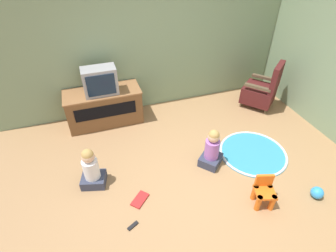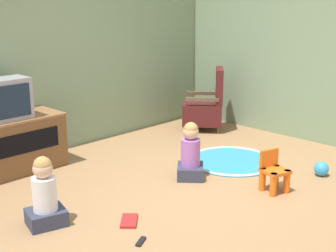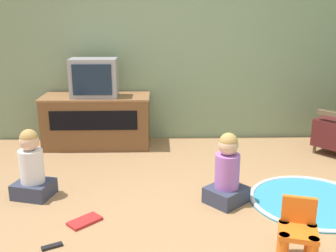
% 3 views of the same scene
% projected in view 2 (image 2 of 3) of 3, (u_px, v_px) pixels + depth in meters
% --- Properties ---
extents(ground_plane, '(30.00, 30.00, 0.00)m').
position_uv_depth(ground_plane, '(185.00, 192.00, 4.91)').
color(ground_plane, '#9E754C').
extents(wall_back, '(5.69, 0.12, 2.65)m').
position_uv_depth(wall_back, '(50.00, 50.00, 5.94)').
color(wall_back, gray).
rests_on(wall_back, ground_plane).
extents(tv_cabinet, '(1.33, 0.56, 0.65)m').
position_uv_depth(tv_cabinet, '(6.00, 145.00, 5.36)').
color(tv_cabinet, brown).
rests_on(tv_cabinet, ground_plane).
extents(television, '(0.56, 0.33, 0.47)m').
position_uv_depth(television, '(4.00, 100.00, 5.18)').
color(television, '#939399').
rests_on(television, tv_cabinet).
extents(black_armchair, '(0.79, 0.79, 0.95)m').
position_uv_depth(black_armchair, '(206.00, 107.00, 7.15)').
color(black_armchair, brown).
rests_on(black_armchair, ground_plane).
extents(yellow_kid_chair, '(0.31, 0.30, 0.44)m').
position_uv_depth(yellow_kid_chair, '(274.00, 174.00, 4.90)').
color(yellow_kid_chair, orange).
rests_on(yellow_kid_chair, ground_plane).
extents(play_mat, '(1.09, 1.09, 0.04)m').
position_uv_depth(play_mat, '(232.00, 161.00, 5.82)').
color(play_mat, teal).
rests_on(play_mat, ground_plane).
extents(child_watching_left, '(0.44, 0.44, 0.65)m').
position_uv_depth(child_watching_left, '(191.00, 154.00, 5.24)').
color(child_watching_left, '#33384C').
rests_on(child_watching_left, ground_plane).
extents(child_watching_center, '(0.39, 0.36, 0.65)m').
position_uv_depth(child_watching_center, '(45.00, 196.00, 4.14)').
color(child_watching_center, '#33384C').
rests_on(child_watching_center, ground_plane).
extents(toy_ball, '(0.17, 0.17, 0.17)m').
position_uv_depth(toy_ball, '(321.00, 169.00, 5.34)').
color(toy_ball, '#3399E5').
rests_on(toy_ball, ground_plane).
extents(book, '(0.29, 0.29, 0.02)m').
position_uv_depth(book, '(129.00, 221.00, 4.26)').
color(book, '#B22323').
rests_on(book, ground_plane).
extents(remote_control, '(0.15, 0.11, 0.02)m').
position_uv_depth(remote_control, '(141.00, 241.00, 3.90)').
color(remote_control, black).
rests_on(remote_control, ground_plane).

